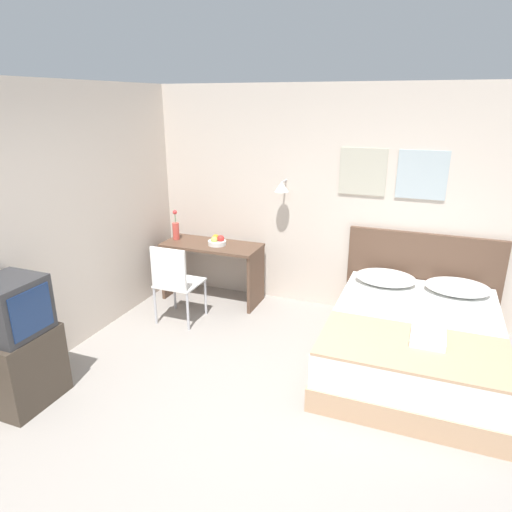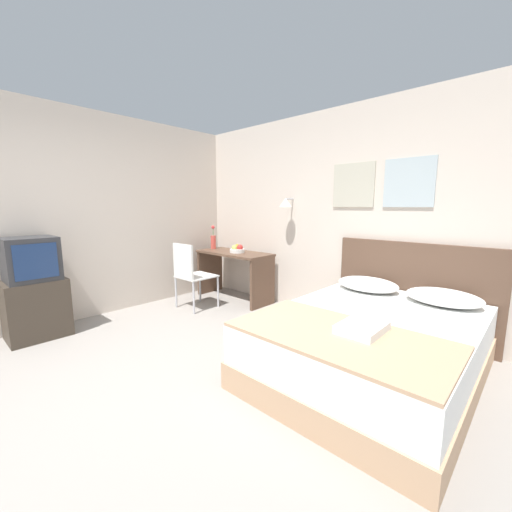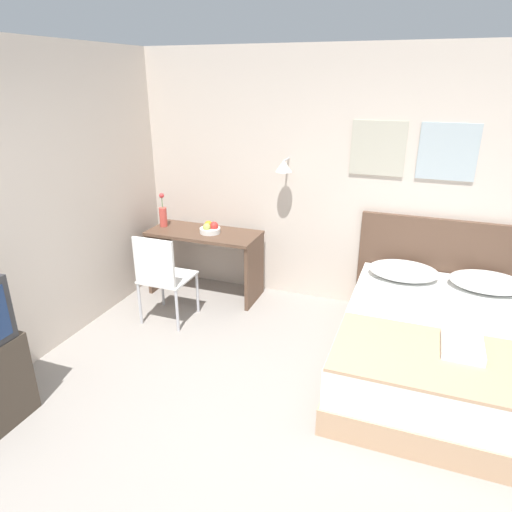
{
  "view_description": "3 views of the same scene",
  "coord_description": "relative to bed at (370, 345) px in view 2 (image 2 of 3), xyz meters",
  "views": [
    {
      "loc": [
        1.11,
        -2.56,
        2.47
      ],
      "look_at": [
        -0.48,
        1.49,
        0.97
      ],
      "focal_mm": 32.0,
      "sensor_mm": 36.0,
      "label": 1
    },
    {
      "loc": [
        2.11,
        -0.98,
        1.45
      ],
      "look_at": [
        -0.29,
        1.61,
        0.89
      ],
      "focal_mm": 22.0,
      "sensor_mm": 36.0,
      "label": 2
    },
    {
      "loc": [
        0.82,
        -1.96,
        2.36
      ],
      "look_at": [
        -0.41,
        1.32,
        0.97
      ],
      "focal_mm": 32.0,
      "sensor_mm": 36.0,
      "label": 3
    }
  ],
  "objects": [
    {
      "name": "pillow_left",
      "position": [
        -0.37,
        0.75,
        0.34
      ],
      "size": [
        0.66,
        0.47,
        0.14
      ],
      "color": "white",
      "rests_on": "bed"
    },
    {
      "name": "tv_stand",
      "position": [
        -3.05,
        -1.76,
        0.06
      ],
      "size": [
        0.47,
        0.59,
        0.65
      ],
      "color": "#3D3328",
      "rests_on": "ground_plane"
    },
    {
      "name": "headboard",
      "position": [
        0.0,
        1.06,
        0.27
      ],
      "size": [
        1.68,
        0.06,
        1.06
      ],
      "color": "brown",
      "rests_on": "ground_plane"
    },
    {
      "name": "fruit_bowl",
      "position": [
        -2.42,
        0.73,
        0.54
      ],
      "size": [
        0.23,
        0.23,
        0.13
      ],
      "color": "silver",
      "rests_on": "desk"
    },
    {
      "name": "bed",
      "position": [
        0.0,
        0.0,
        0.0
      ],
      "size": [
        1.56,
        2.06,
        0.53
      ],
      "color": "tan",
      "rests_on": "ground_plane"
    },
    {
      "name": "pillow_right",
      "position": [
        0.37,
        0.75,
        0.34
      ],
      "size": [
        0.66,
        0.47,
        0.14
      ],
      "color": "white",
      "rests_on": "bed"
    },
    {
      "name": "ground_plane",
      "position": [
        -1.1,
        -1.57,
        -0.26
      ],
      "size": [
        24.0,
        24.0,
        0.0
      ],
      "primitive_type": "plane",
      "color": "gray"
    },
    {
      "name": "desk",
      "position": [
        -2.5,
        0.74,
        0.26
      ],
      "size": [
        1.23,
        0.54,
        0.75
      ],
      "color": "brown",
      "rests_on": "ground_plane"
    },
    {
      "name": "throw_blanket",
      "position": [
        0.0,
        -0.6,
        0.28
      ],
      "size": [
        1.51,
        0.82,
        0.02
      ],
      "color": "tan",
      "rests_on": "bed"
    },
    {
      "name": "television",
      "position": [
        -3.05,
        -1.76,
        0.62
      ],
      "size": [
        0.46,
        0.49,
        0.47
      ],
      "color": "#2D2D30",
      "rests_on": "tv_stand"
    },
    {
      "name": "wall_back",
      "position": [
        -1.1,
        1.12,
        1.07
      ],
      "size": [
        5.21,
        0.31,
        2.65
      ],
      "color": "beige",
      "rests_on": "ground_plane"
    },
    {
      "name": "desk_chair",
      "position": [
        -2.6,
        -0.02,
        0.29
      ],
      "size": [
        0.47,
        0.47,
        0.94
      ],
      "color": "white",
      "rests_on": "ground_plane"
    },
    {
      "name": "folded_towel_near_foot",
      "position": [
        0.11,
        -0.45,
        0.32
      ],
      "size": [
        0.28,
        0.36,
        0.06
      ],
      "color": "white",
      "rests_on": "throw_blanket"
    },
    {
      "name": "flower_vase",
      "position": [
        -3.02,
        0.76,
        0.62
      ],
      "size": [
        0.09,
        0.09,
        0.39
      ],
      "color": "#D14C42",
      "rests_on": "desk"
    },
    {
      "name": "wall_left",
      "position": [
        -3.34,
        -1.74,
        1.06
      ],
      "size": [
        0.06,
        5.66,
        2.65
      ],
      "color": "beige",
      "rests_on": "ground_plane"
    }
  ]
}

